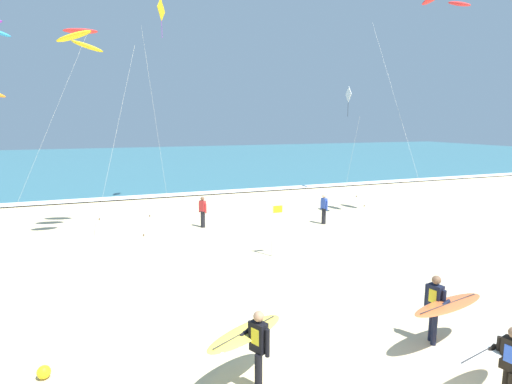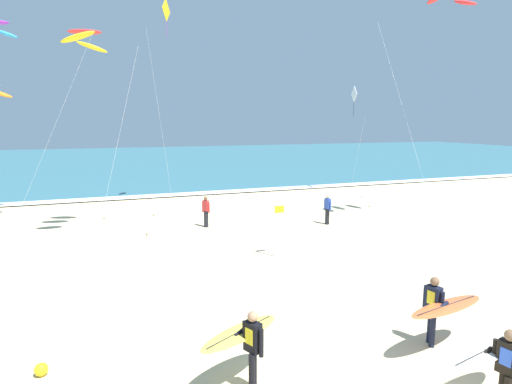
{
  "view_description": "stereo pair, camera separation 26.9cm",
  "coord_description": "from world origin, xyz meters",
  "px_view_note": "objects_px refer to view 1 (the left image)",
  "views": [
    {
      "loc": [
        -4.11,
        -5.34,
        5.29
      ],
      "look_at": [
        0.46,
        6.68,
        3.11
      ],
      "focal_mm": 28.93,
      "sensor_mm": 36.0,
      "label": 1
    },
    {
      "loc": [
        -3.86,
        -5.43,
        5.29
      ],
      "look_at": [
        0.46,
        6.68,
        3.11
      ],
      "focal_mm": 28.93,
      "sensor_mm": 36.0,
      "label": 2
    }
  ],
  "objects_px": {
    "kite_arc_scarlet_mid": "(81,38)",
    "lifeguard_flag": "(274,225)",
    "surfer_third": "(442,305)",
    "bystander_blue_top": "(324,209)",
    "beach_ball": "(44,372)",
    "kite_diamond_ivory_distant": "(349,98)",
    "surfer_trailing": "(252,340)",
    "kite_diamond_golden_far": "(161,17)",
    "bystander_red_top": "(203,212)",
    "surfer_lead": "(501,357)"
  },
  "relations": [
    {
      "from": "surfer_lead",
      "to": "kite_diamond_golden_far",
      "type": "height_order",
      "value": "kite_diamond_golden_far"
    },
    {
      "from": "bystander_blue_top",
      "to": "beach_ball",
      "type": "distance_m",
      "value": 15.51
    },
    {
      "from": "bystander_blue_top",
      "to": "kite_diamond_golden_far",
      "type": "bearing_deg",
      "value": 132.13
    },
    {
      "from": "kite_diamond_ivory_distant",
      "to": "beach_ball",
      "type": "xyz_separation_m",
      "value": [
        -18.83,
        -17.77,
        -6.9
      ]
    },
    {
      "from": "kite_arc_scarlet_mid",
      "to": "lifeguard_flag",
      "type": "bearing_deg",
      "value": -38.06
    },
    {
      "from": "surfer_third",
      "to": "bystander_red_top",
      "type": "bearing_deg",
      "value": 101.29
    },
    {
      "from": "bystander_blue_top",
      "to": "beach_ball",
      "type": "relative_size",
      "value": 5.68
    },
    {
      "from": "kite_diamond_golden_far",
      "to": "kite_diamond_ivory_distant",
      "type": "height_order",
      "value": "kite_diamond_golden_far"
    },
    {
      "from": "surfer_trailing",
      "to": "kite_arc_scarlet_mid",
      "type": "bearing_deg",
      "value": 103.43
    },
    {
      "from": "surfer_third",
      "to": "kite_diamond_golden_far",
      "type": "relative_size",
      "value": 0.2
    },
    {
      "from": "kite_diamond_golden_far",
      "to": "bystander_blue_top",
      "type": "distance_m",
      "value": 14.83
    },
    {
      "from": "surfer_trailing",
      "to": "kite_arc_scarlet_mid",
      "type": "distance_m",
      "value": 15.25
    },
    {
      "from": "surfer_lead",
      "to": "kite_arc_scarlet_mid",
      "type": "relative_size",
      "value": 0.27
    },
    {
      "from": "surfer_third",
      "to": "kite_arc_scarlet_mid",
      "type": "bearing_deg",
      "value": 121.13
    },
    {
      "from": "kite_diamond_golden_far",
      "to": "surfer_trailing",
      "type": "bearing_deg",
      "value": -93.86
    },
    {
      "from": "surfer_lead",
      "to": "kite_diamond_golden_far",
      "type": "relative_size",
      "value": 0.2
    },
    {
      "from": "kite_diamond_ivory_distant",
      "to": "bystander_blue_top",
      "type": "height_order",
      "value": "kite_diamond_ivory_distant"
    },
    {
      "from": "kite_diamond_golden_far",
      "to": "kite_diamond_ivory_distant",
      "type": "xyz_separation_m",
      "value": [
        13.58,
        0.54,
        -4.4
      ]
    },
    {
      "from": "lifeguard_flag",
      "to": "kite_diamond_golden_far",
      "type": "bearing_deg",
      "value": 101.68
    },
    {
      "from": "surfer_third",
      "to": "kite_arc_scarlet_mid",
      "type": "height_order",
      "value": "kite_arc_scarlet_mid"
    },
    {
      "from": "kite_diamond_ivory_distant",
      "to": "bystander_red_top",
      "type": "bearing_deg",
      "value": -152.44
    },
    {
      "from": "kite_arc_scarlet_mid",
      "to": "bystander_blue_top",
      "type": "distance_m",
      "value": 13.89
    },
    {
      "from": "kite_arc_scarlet_mid",
      "to": "kite_diamond_golden_far",
      "type": "distance_m",
      "value": 8.1
    },
    {
      "from": "bystander_blue_top",
      "to": "beach_ball",
      "type": "height_order",
      "value": "bystander_blue_top"
    },
    {
      "from": "surfer_trailing",
      "to": "kite_arc_scarlet_mid",
      "type": "xyz_separation_m",
      "value": [
        -3.05,
        12.77,
        7.76
      ]
    },
    {
      "from": "surfer_third",
      "to": "bystander_blue_top",
      "type": "bearing_deg",
      "value": 73.08
    },
    {
      "from": "surfer_lead",
      "to": "lifeguard_flag",
      "type": "distance_m",
      "value": 9.69
    },
    {
      "from": "surfer_third",
      "to": "kite_diamond_golden_far",
      "type": "xyz_separation_m",
      "value": [
        -3.44,
        19.18,
        10.39
      ]
    },
    {
      "from": "surfer_trailing",
      "to": "lifeguard_flag",
      "type": "bearing_deg",
      "value": 63.85
    },
    {
      "from": "surfer_third",
      "to": "bystander_blue_top",
      "type": "relative_size",
      "value": 1.55
    },
    {
      "from": "surfer_trailing",
      "to": "surfer_third",
      "type": "height_order",
      "value": "same"
    },
    {
      "from": "surfer_trailing",
      "to": "bystander_blue_top",
      "type": "xyz_separation_m",
      "value": [
        8.23,
        11.41,
        -0.23
      ]
    },
    {
      "from": "surfer_lead",
      "to": "beach_ball",
      "type": "height_order",
      "value": "surfer_lead"
    },
    {
      "from": "kite_arc_scarlet_mid",
      "to": "lifeguard_flag",
      "type": "xyz_separation_m",
      "value": [
        6.73,
        -5.27,
        -7.54
      ]
    },
    {
      "from": "bystander_blue_top",
      "to": "bystander_red_top",
      "type": "distance_m",
      "value": 6.31
    },
    {
      "from": "surfer_trailing",
      "to": "kite_diamond_ivory_distant",
      "type": "height_order",
      "value": "kite_diamond_ivory_distant"
    },
    {
      "from": "kite_diamond_golden_far",
      "to": "surfer_lead",
      "type": "bearing_deg",
      "value": -82.57
    },
    {
      "from": "kite_diamond_ivory_distant",
      "to": "kite_arc_scarlet_mid",
      "type": "bearing_deg",
      "value": -159.08
    },
    {
      "from": "bystander_red_top",
      "to": "surfer_lead",
      "type": "bearing_deg",
      "value": -82.7
    },
    {
      "from": "kite_arc_scarlet_mid",
      "to": "kite_diamond_ivory_distant",
      "type": "xyz_separation_m",
      "value": [
        17.92,
        6.85,
        -1.77
      ]
    },
    {
      "from": "surfer_third",
      "to": "lifeguard_flag",
      "type": "bearing_deg",
      "value": 97.81
    },
    {
      "from": "surfer_trailing",
      "to": "kite_diamond_ivory_distant",
      "type": "xyz_separation_m",
      "value": [
        14.87,
        19.62,
        6.0
      ]
    },
    {
      "from": "surfer_lead",
      "to": "lifeguard_flag",
      "type": "height_order",
      "value": "lifeguard_flag"
    },
    {
      "from": "surfer_lead",
      "to": "surfer_third",
      "type": "relative_size",
      "value": 1.02
    },
    {
      "from": "kite_arc_scarlet_mid",
      "to": "bystander_red_top",
      "type": "relative_size",
      "value": 5.79
    },
    {
      "from": "surfer_third",
      "to": "kite_diamond_ivory_distant",
      "type": "xyz_separation_m",
      "value": [
        10.14,
        19.72,
        5.99
      ]
    },
    {
      "from": "kite_diamond_golden_far",
      "to": "bystander_red_top",
      "type": "bearing_deg",
      "value": -82.27
    },
    {
      "from": "surfer_lead",
      "to": "surfer_trailing",
      "type": "height_order",
      "value": "same"
    },
    {
      "from": "surfer_lead",
      "to": "bystander_blue_top",
      "type": "distance_m",
      "value": 14.22
    },
    {
      "from": "kite_arc_scarlet_mid",
      "to": "bystander_blue_top",
      "type": "height_order",
      "value": "kite_arc_scarlet_mid"
    }
  ]
}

